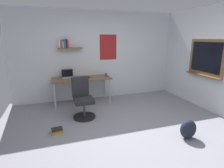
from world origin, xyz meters
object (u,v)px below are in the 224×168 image
at_px(coffee_mug, 106,75).
at_px(laptop, 68,76).
at_px(keyboard, 79,78).
at_px(desk, 82,80).
at_px(computer_mouse, 89,77).
at_px(book_stack_on_floor, 57,131).
at_px(office_chair, 83,100).
at_px(backpack, 188,129).

bearing_deg(coffee_mug, laptop, 170.50).
bearing_deg(laptop, coffee_mug, -9.50).
xyz_separation_m(keyboard, coffee_mug, (0.79, 0.05, 0.04)).
distance_m(desk, computer_mouse, 0.23).
height_order(coffee_mug, book_stack_on_floor, coffee_mug).
bearing_deg(office_chair, laptop, 101.99).
bearing_deg(keyboard, book_stack_on_floor, -114.54).
bearing_deg(backpack, coffee_mug, 109.01).
bearing_deg(desk, keyboard, -135.63).
relative_size(laptop, keyboard, 0.84).
distance_m(coffee_mug, backpack, 2.70).
height_order(desk, coffee_mug, coffee_mug).
relative_size(keyboard, book_stack_on_floor, 1.59).
distance_m(desk, keyboard, 0.14).
relative_size(coffee_mug, book_stack_on_floor, 0.39).
bearing_deg(backpack, desk, 121.95).
height_order(office_chair, keyboard, office_chair).
relative_size(keyboard, computer_mouse, 3.56).
height_order(computer_mouse, coffee_mug, coffee_mug).
distance_m(laptop, book_stack_on_floor, 1.91).
relative_size(office_chair, book_stack_on_floor, 4.08).
bearing_deg(office_chair, computer_mouse, 69.39).
bearing_deg(computer_mouse, book_stack_on_floor, -122.83).
bearing_deg(coffee_mug, computer_mouse, -174.45).
height_order(laptop, backpack, laptop).
relative_size(desk, office_chair, 1.71).
relative_size(office_chair, backpack, 2.61).
distance_m(office_chair, coffee_mug, 1.31).
bearing_deg(computer_mouse, office_chair, -110.61).
relative_size(office_chair, laptop, 3.06).
bearing_deg(coffee_mug, keyboard, -176.40).
xyz_separation_m(desk, keyboard, (-0.08, -0.08, 0.08)).
height_order(laptop, coffee_mug, laptop).
distance_m(laptop, coffee_mug, 1.09).
height_order(desk, laptop, laptop).
height_order(computer_mouse, backpack, computer_mouse).
bearing_deg(backpack, office_chair, 137.44).
bearing_deg(keyboard, laptop, 140.99).
distance_m(laptop, keyboard, 0.37).
xyz_separation_m(desk, coffee_mug, (0.71, -0.03, 0.11)).
relative_size(office_chair, computer_mouse, 9.13).
relative_size(laptop, coffee_mug, 3.37).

